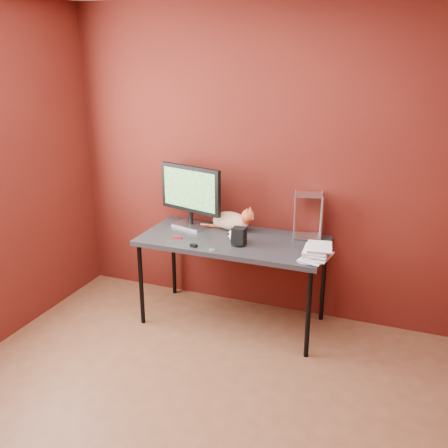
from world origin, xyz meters
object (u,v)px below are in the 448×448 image
at_px(skull_mug, 234,235).
at_px(speaker, 239,237).
at_px(desk, 233,244).
at_px(book_stack, 310,179).
at_px(cat, 231,221).
at_px(monitor, 191,193).

distance_m(skull_mug, speaker, 0.10).
bearing_deg(speaker, skull_mug, 134.92).
relative_size(desk, speaker, 10.58).
distance_m(skull_mug, book_stack, 0.82).
height_order(desk, book_stack, book_stack).
height_order(desk, speaker, speaker).
distance_m(desk, cat, 0.25).
relative_size(monitor, book_stack, 0.51).
height_order(desk, monitor, monitor).
relative_size(skull_mug, speaker, 0.72).
height_order(cat, speaker, cat).
xyz_separation_m(monitor, cat, (0.36, 0.04, -0.22)).
xyz_separation_m(monitor, book_stack, (1.07, -0.33, 0.29)).
bearing_deg(book_stack, speaker, 173.49).
bearing_deg(monitor, speaker, -11.65).
relative_size(monitor, cat, 1.23).
bearing_deg(book_stack, monitor, 162.81).
relative_size(monitor, skull_mug, 5.90).
bearing_deg(monitor, book_stack, -1.96).
bearing_deg(book_stack, desk, 164.50).
bearing_deg(monitor, cat, 22.08).
bearing_deg(cat, speaker, -46.77).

